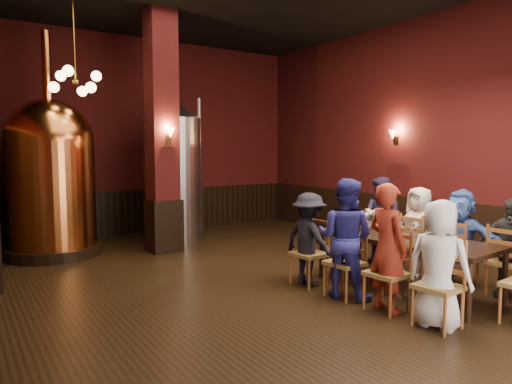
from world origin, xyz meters
TOP-DOWN VIEW (x-y plane):
  - room at (0.00, 0.00)m, footprint 10.00×10.02m
  - wainscot_right at (3.96, 0.00)m, footprint 0.08×9.90m
  - wainscot_back at (0.00, 4.96)m, footprint 7.90×0.08m
  - column at (-0.30, 2.80)m, footprint 0.58×0.58m
  - pendant_cluster at (-1.80, 2.90)m, footprint 0.90×0.90m
  - sconce_wall at (3.90, 0.80)m, footprint 0.20×0.20m
  - sconce_column at (-0.30, 2.50)m, footprint 0.20×0.20m
  - dining_table at (1.52, -1.37)m, footprint 1.18×2.47m
  - chair_0 at (0.75, -2.43)m, footprint 0.49×0.49m
  - person_0 at (0.75, -2.43)m, footprint 0.60×0.78m
  - chair_1 at (0.69, -1.76)m, footprint 0.49×0.49m
  - person_1 at (0.69, -1.76)m, footprint 0.42×0.60m
  - chair_2 at (0.64, -1.11)m, footprint 0.49×0.49m
  - person_2 at (0.64, -1.11)m, footprint 0.67×0.85m
  - chair_3 at (0.59, -0.44)m, footprint 0.49×0.49m
  - person_3 at (0.59, -0.44)m, footprint 0.58×0.91m
  - chair_4 at (2.44, -2.30)m, footprint 0.49×0.49m
  - person_4 at (2.44, -2.30)m, footprint 0.50×0.82m
  - chair_5 at (2.39, -1.63)m, footprint 0.49×0.49m
  - person_5 at (2.39, -1.63)m, footprint 0.55×1.33m
  - chair_6 at (2.34, -0.97)m, footprint 0.49×0.49m
  - person_6 at (2.34, -0.97)m, footprint 0.53×0.73m
  - chair_7 at (2.28, -0.31)m, footprint 0.49×0.49m
  - person_7 at (2.28, -0.31)m, footprint 0.48×0.78m
  - copper_kettle at (-2.13, 3.61)m, footprint 1.71×1.71m
  - steel_vessel at (0.35, 3.80)m, footprint 1.64×1.64m
  - rose_vase at (1.61, -0.68)m, footprint 0.18×0.18m
  - wine_glass_0 at (1.24, -1.30)m, footprint 0.07×0.07m
  - wine_glass_1 at (1.32, -0.91)m, footprint 0.07×0.07m
  - wine_glass_2 at (1.87, -1.48)m, footprint 0.07×0.07m
  - wine_glass_3 at (1.65, -1.38)m, footprint 0.07×0.07m
  - wine_glass_4 at (1.15, -1.20)m, footprint 0.07×0.07m
  - wine_glass_5 at (1.66, -1.20)m, footprint 0.07×0.07m

SIDE VIEW (x-z plane):
  - chair_0 at x=0.75m, z-range 0.00..0.92m
  - chair_1 at x=0.69m, z-range 0.00..0.92m
  - chair_2 at x=0.64m, z-range 0.00..0.92m
  - chair_3 at x=0.59m, z-range 0.00..0.92m
  - chair_4 at x=2.44m, z-range 0.00..0.92m
  - chair_5 at x=2.39m, z-range 0.00..0.92m
  - chair_6 at x=2.34m, z-range 0.00..0.92m
  - chair_7 at x=2.28m, z-range 0.00..0.92m
  - wainscot_right at x=3.96m, z-range 0.00..1.00m
  - wainscot_back at x=0.00m, z-range 0.00..1.00m
  - person_4 at x=2.44m, z-range 0.00..1.31m
  - person_3 at x=0.59m, z-range 0.00..1.33m
  - person_6 at x=2.34m, z-range 0.00..1.38m
  - dining_table at x=1.52m, z-range 0.31..1.06m
  - person_5 at x=2.39m, z-range 0.00..1.39m
  - person_0 at x=0.75m, z-range 0.00..1.41m
  - person_7 at x=2.28m, z-range 0.00..1.50m
  - person_1 at x=0.69m, z-range 0.00..1.55m
  - person_2 at x=0.64m, z-range 0.00..1.57m
  - wine_glass_0 at x=1.24m, z-range 0.75..0.92m
  - wine_glass_1 at x=1.32m, z-range 0.75..0.92m
  - wine_glass_2 at x=1.87m, z-range 0.75..0.92m
  - wine_glass_3 at x=1.65m, z-range 0.75..0.92m
  - wine_glass_4 at x=1.15m, z-range 0.75..0.92m
  - wine_glass_5 at x=1.66m, z-range 0.75..0.92m
  - rose_vase at x=1.61m, z-range 0.80..1.11m
  - copper_kettle at x=-2.13m, z-range -0.55..3.50m
  - steel_vessel at x=0.35m, z-range 0.00..3.02m
  - sconce_wall at x=3.90m, z-range 2.02..2.38m
  - sconce_column at x=-0.30m, z-range 2.02..2.38m
  - room at x=0.00m, z-range 0.00..4.50m
  - column at x=-0.30m, z-range 0.00..4.50m
  - pendant_cluster at x=-1.80m, z-range 2.25..3.95m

